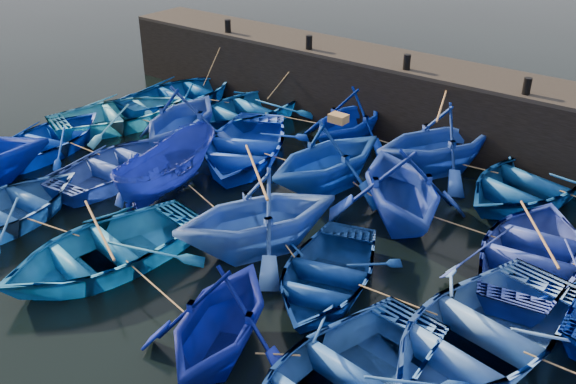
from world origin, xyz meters
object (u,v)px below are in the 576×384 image
Objects in this scene: boat_0 at (182,93)px; wooden_crate at (338,118)px; boat_8 at (243,146)px; boat_13 at (52,137)px.

wooden_crate is (8.94, -2.38, 1.85)m from boat_0.
boat_8 is at bearing -179.42° from wooden_crate.
boat_0 is 5.85m from boat_8.
wooden_crate reaches higher than boat_0.
boat_0 is at bearing -105.95° from boat_13.
boat_13 is (-5.71, -3.27, -0.08)m from boat_8.
boat_0 is 0.97× the size of boat_8.
boat_8 is 4.05m from wooden_crate.
boat_0 is 10.31× the size of wooden_crate.
wooden_crate is (3.61, 0.04, 1.83)m from boat_8.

